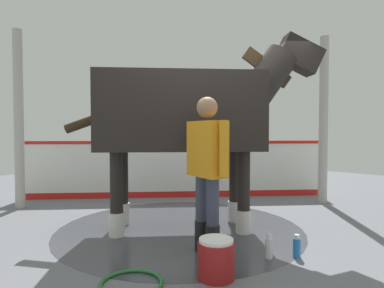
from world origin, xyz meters
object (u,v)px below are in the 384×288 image
(horse, at_px, (188,115))
(wash_bucket, at_px, (216,259))
(handler, at_px, (207,164))
(bottle_spray, at_px, (297,247))
(bottle_shampoo, at_px, (269,247))
(hose_coil, at_px, (131,283))

(horse, xyz_separation_m, wash_bucket, (1.26, -0.88, -1.36))
(handler, distance_m, bottle_spray, 1.26)
(handler, bearing_deg, wash_bucket, 64.24)
(horse, distance_m, bottle_shampoo, 1.96)
(horse, relative_size, handler, 1.66)
(handler, height_order, bottle_shampoo, handler)
(handler, relative_size, bottle_shampoo, 6.61)
(bottle_shampoo, bearing_deg, bottle_spray, 51.75)
(bottle_shampoo, bearing_deg, wash_bucket, -96.38)
(handler, height_order, bottle_spray, handler)
(bottle_spray, bearing_deg, wash_bucket, -105.42)
(horse, xyz_separation_m, bottle_shampoo, (1.35, -0.15, -1.42))
(horse, bearing_deg, handler, -81.76)
(bottle_shampoo, bearing_deg, horse, 173.80)
(bottle_spray, relative_size, hose_coil, 0.43)
(handler, relative_size, hose_coil, 3.06)
(handler, bearing_deg, hose_coil, 16.38)
(handler, bearing_deg, bottle_shampoo, 136.81)
(hose_coil, bearing_deg, horse, 119.78)
(bottle_shampoo, bearing_deg, hose_coil, -110.03)
(horse, height_order, bottle_shampoo, horse)
(wash_bucket, bearing_deg, horse, 145.29)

